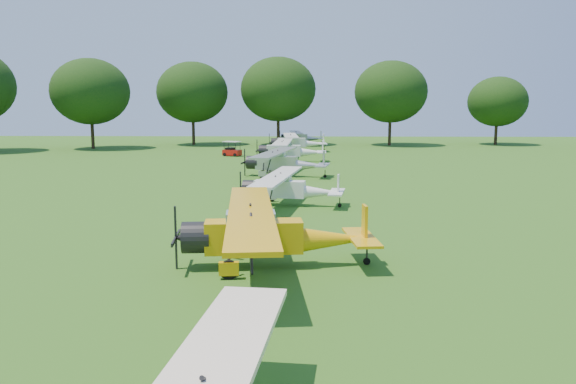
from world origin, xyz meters
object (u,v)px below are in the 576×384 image
Objects in this scene: aircraft_4 at (283,161)px; aircraft_6 at (296,141)px; aircraft_5 at (289,149)px; aircraft_7 at (300,136)px; golf_cart at (232,151)px; aircraft_2 at (269,231)px; aircraft_3 at (287,186)px.

aircraft_6 is at bearing 98.11° from aircraft_4.
aircraft_5 reaches higher than aircraft_7.
aircraft_4 reaches higher than golf_cart.
aircraft_2 reaches higher than aircraft_7.
aircraft_4 reaches higher than aircraft_3.
aircraft_4 is (-0.81, 13.59, 0.17)m from aircraft_3.
aircraft_6 is 9.75m from golf_cart.
golf_cart is (-7.32, -6.40, -0.78)m from aircraft_6.
aircraft_6 reaches higher than aircraft_4.
aircraft_7 is 20.99m from golf_cart.
golf_cart is at bearing 138.24° from aircraft_5.
aircraft_7 is 4.61× the size of golf_cart.
aircraft_4 is at bearing -89.30° from aircraft_5.
aircraft_6 is (-0.14, 38.69, 0.21)m from aircraft_3.
golf_cart is (-7.46, 32.30, -0.57)m from aircraft_3.
aircraft_5 is 1.10× the size of aircraft_7.
aircraft_7 is at bearing 83.47° from aircraft_2.
aircraft_5 is at bearing 98.90° from aircraft_4.
aircraft_6 is (0.67, 25.10, 0.04)m from aircraft_4.
aircraft_6 is (0.51, 12.79, 0.01)m from aircraft_5.
aircraft_5 reaches higher than aircraft_3.
aircraft_4 is 1.08× the size of aircraft_7.
aircraft_2 is 1.02× the size of aircraft_4.
aircraft_7 is at bearing 91.16° from golf_cart.
aircraft_7 is (1.08, 38.22, -0.10)m from aircraft_4.
aircraft_5 is 0.99× the size of aircraft_6.
aircraft_2 is at bearing -58.15° from golf_cart.
aircraft_6 is 5.13× the size of golf_cart.
aircraft_3 is 25.91m from aircraft_5.
aircraft_2 is 1.18× the size of aircraft_3.
aircraft_7 is (0.92, 25.90, -0.13)m from aircraft_5.
aircraft_7 is (0.55, 64.45, -0.13)m from aircraft_2.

